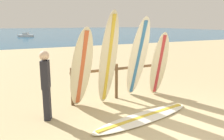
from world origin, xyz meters
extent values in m
plane|color=tan|center=(0.00, 0.00, 0.00)|extent=(120.00, 120.00, 0.00)
cube|color=#1E5984|center=(0.00, 58.00, 0.00)|extent=(120.00, 80.00, 0.01)
cylinder|color=brown|center=(-1.67, 2.86, 0.53)|extent=(0.09, 0.09, 1.05)
cylinder|color=brown|center=(-0.31, 2.86, 0.53)|extent=(0.09, 0.09, 1.05)
cylinder|color=brown|center=(1.05, 2.86, 0.53)|extent=(0.09, 0.09, 1.05)
cylinder|color=brown|center=(-0.31, 2.86, 0.90)|extent=(2.82, 0.08, 0.08)
ellipsoid|color=beige|center=(-1.53, 2.45, 1.08)|extent=(0.63, 0.90, 2.17)
cube|color=#CC5933|center=(-1.53, 2.45, 1.08)|extent=(0.17, 0.80, 2.00)
ellipsoid|color=beige|center=(-0.78, 2.43, 1.28)|extent=(0.60, 0.73, 2.57)
cube|color=gold|center=(-0.78, 2.43, 1.28)|extent=(0.17, 0.64, 2.37)
ellipsoid|color=white|center=(0.15, 2.46, 1.21)|extent=(0.74, 1.30, 2.42)
cube|color=#3372B2|center=(0.15, 2.46, 1.21)|extent=(0.32, 1.14, 2.23)
ellipsoid|color=beige|center=(0.91, 2.44, 1.00)|extent=(0.62, 0.74, 1.99)
cube|color=#B73338|center=(0.91, 2.44, 1.00)|extent=(0.21, 0.62, 1.84)
ellipsoid|color=white|center=(-0.42, 1.23, 0.04)|extent=(2.94, 1.07, 0.07)
cube|color=gold|center=(-0.42, 1.23, 0.04)|extent=(2.63, 0.56, 0.08)
cube|color=#26262D|center=(-2.47, 2.21, 0.38)|extent=(0.21, 0.25, 0.77)
cube|color=#26262D|center=(-2.47, 2.21, 1.09)|extent=(0.25, 0.31, 0.65)
sphere|color=beige|center=(-2.47, 2.21, 1.52)|extent=(0.22, 0.22, 0.22)
cube|color=silver|center=(0.30, 35.89, 0.18)|extent=(2.46, 1.87, 0.35)
cube|color=silver|center=(0.30, 35.89, 0.54)|extent=(1.01, 0.89, 0.36)
camera|label=1|loc=(-3.30, -2.91, 2.24)|focal=36.01mm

